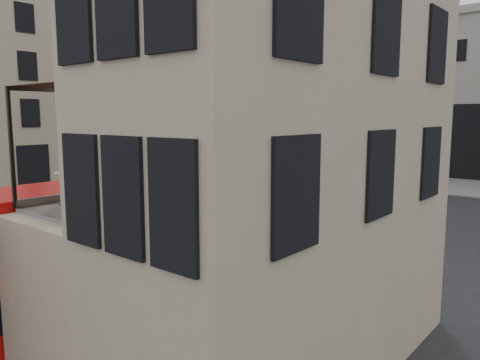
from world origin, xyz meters
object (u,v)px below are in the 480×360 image
Objects in this scene: pedestrian_d at (427,177)px; cafe_chair_a at (151,198)px; car_c at (208,185)px; car_a at (194,189)px; pedestrian_e at (129,181)px; bus_far at (273,155)px; car_b at (316,184)px; pedestrian_c at (386,169)px; cyclist at (201,199)px; traffic_light_far at (241,157)px; cafe_chair_d at (279,172)px; bicycle at (264,200)px; pedestrian_b at (286,169)px; traffic_light_near at (252,188)px; street_lamp_a at (155,164)px; bus_near at (66,254)px; cafe_table_near at (67,183)px; street_lamp_b at (345,158)px; pedestrian_a at (235,166)px; cafe_chair_b at (220,185)px; cafe_chair_c at (230,182)px; cafe_table_far at (234,163)px; cafe_table_mid at (176,172)px.

cafe_chair_a is at bearing -176.62° from pedestrian_d.
car_a is at bearing 125.93° from car_c.
car_a is 7.77m from pedestrian_e.
bus_far is at bearing 121.32° from cafe_chair_a.
pedestrian_c is at bearing 60.65° from car_b.
car_c is 3.02× the size of cyclist.
cafe_chair_d reaches higher than traffic_light_far.
bicycle is 16.13m from pedestrian_b.
traffic_light_near is 17.30m from cafe_chair_a.
bus_near is (20.50, -20.90, 0.27)m from street_lamp_a.
cafe_table_near reaches higher than car_c.
cafe_table_near is (10.09, -22.08, 4.69)m from bicycle.
pedestrian_b is 2.30× the size of cafe_chair_d.
street_lamp_b is at bearing 104.44° from bus_near.
cyclist is (-1.22, -20.06, -1.58)m from street_lamp_b.
traffic_light_far is at bearing 122.63° from cafe_table_near.
cafe_chair_d is (18.80, -16.23, 4.15)m from car_c.
pedestrian_e is (-11.78, 2.59, -0.01)m from cyclist.
cyclist is at bearing 142.97° from cafe_chair_d.
pedestrian_a is at bearing 127.38° from cafe_chair_a.
cyclist is 21.39m from pedestrian_a.
cafe_table_near reaches higher than pedestrian_c.
pedestrian_c is (10.01, 7.44, -1.49)m from bus_far.
pedestrian_b is 2.08× the size of cafe_chair_b.
cafe_chair_b reaches higher than street_lamp_b.
street_lamp_b reaches higher than cyclist.
pedestrian_d is (5.81, -4.07, -0.04)m from pedestrian_c.
traffic_light_far is 35.46m from cafe_chair_c.
cafe_chair_d reaches higher than car_c.
traffic_light_near is 17.30m from cafe_table_near.
cafe_chair_d is (-0.58, 3.69, -0.03)m from cafe_chair_b.
pedestrian_b is (-15.81, 35.34, -1.67)m from bus_near.
pedestrian_e is 31.84m from cafe_chair_b.
traffic_light_near is at bearing -109.11° from cyclist.
cafe_table_near is at bearing -68.03° from traffic_light_near.
bus_near is 25.06m from car_a.
cyclist is 18.29m from cafe_chair_d.
pedestrian_b is 38.67m from cafe_chair_b.
bus_far is at bearing 125.69° from cafe_chair_d.
cafe_chair_c reaches higher than pedestrian_b.
pedestrian_a is at bearing 129.98° from cafe_table_far.
traffic_light_near is 18.63m from pedestrian_e.
cafe_table_mid reaches higher than car_c.
traffic_light_near is 28.20m from pedestrian_c.
cafe_chair_a is at bearing 67.75° from pedestrian_c.
pedestrian_c is (0.64, 21.77, 0.52)m from bicycle.
pedestrian_d is (6.64, 9.61, 0.26)m from car_b.
cafe_table_near is 1.01× the size of cafe_table_mid.
street_lamp_b is at bearing 55.49° from street_lamp_a.
cyclist is at bearing 125.34° from cafe_table_near.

